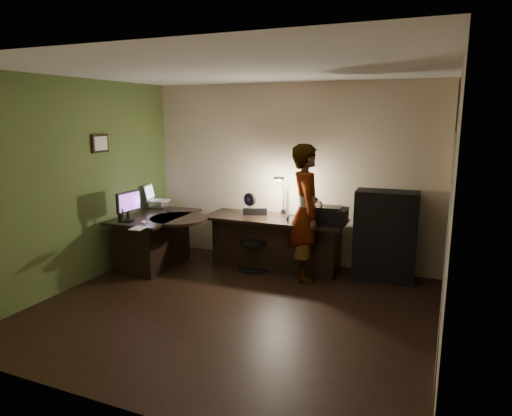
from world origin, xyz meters
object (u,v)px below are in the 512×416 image
at_px(desk_right, 274,243).
at_px(cabinet, 385,236).
at_px(desk_left, 156,241).
at_px(monitor, 128,210).
at_px(person, 306,213).
at_px(office_chair, 254,240).

bearing_deg(desk_right, cabinet, 5.45).
height_order(desk_left, desk_right, desk_left).
bearing_deg(desk_right, desk_left, -161.40).
distance_m(desk_left, desk_right, 1.77).
relative_size(cabinet, monitor, 2.79).
bearing_deg(person, monitor, 85.23).
bearing_deg(monitor, person, 23.73).
bearing_deg(monitor, cabinet, 24.09).
xyz_separation_m(desk_left, person, (2.20, 0.38, 0.54)).
bearing_deg(desk_left, person, 7.87).
xyz_separation_m(desk_left, office_chair, (1.40, 0.45, 0.05)).
distance_m(desk_left, monitor, 0.73).
relative_size(cabinet, person, 0.66).
bearing_deg(cabinet, desk_left, -169.99).
bearing_deg(cabinet, office_chair, -173.62).
bearing_deg(monitor, desk_left, 79.94).
height_order(desk_right, cabinet, cabinet).
relative_size(desk_left, office_chair, 1.55).
xyz_separation_m(cabinet, person, (-1.01, -0.39, 0.31)).
xyz_separation_m(desk_right, cabinet, (1.55, 0.17, 0.23)).
bearing_deg(monitor, office_chair, 34.88).
bearing_deg(office_chair, desk_right, 7.86).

